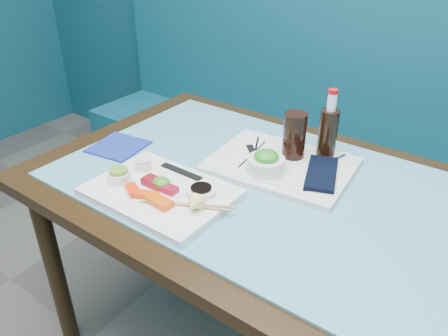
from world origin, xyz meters
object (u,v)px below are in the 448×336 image
Objects in this scene: dining_table at (265,208)px; serving_tray at (281,165)px; booth_bench at (356,176)px; sashimi_plate at (161,192)px; seaweed_bowl at (266,165)px; cola_bottle_body at (328,135)px; blue_napkin at (118,147)px; cola_glass at (294,136)px.

serving_tray is at bearing 96.52° from dining_table.
booth_bench is at bearing 83.45° from serving_tray.
sashimi_plate is 0.39m from serving_tray.
seaweed_bowl is at bearing 55.50° from sashimi_plate.
booth_bench is at bearing 97.09° from cola_bottle_body.
serving_tray reaches higher than blue_napkin.
dining_table is 0.30m from cola_bottle_body.
cola_glass is at bearing 62.93° from sashimi_plate.
cola_glass is (0.20, 0.39, 0.08)m from sashimi_plate.
blue_napkin is (-0.52, -0.94, 0.39)m from booth_bench.
seaweed_bowl is at bearing -91.57° from booth_bench.
dining_table is 12.57× the size of seaweed_bowl.
cola_glass is (-0.00, 0.16, 0.18)m from dining_table.
seaweed_bowl reaches higher than serving_tray.
cola_bottle_body is (0.08, 0.23, 0.17)m from dining_table.
seaweed_bowl is 0.76× the size of cola_glass.
sashimi_plate is (-0.20, -0.23, 0.10)m from dining_table.
sashimi_plate is 0.34m from blue_napkin.
sashimi_plate is at bearing -22.11° from blue_napkin.
booth_bench is 7.08× the size of serving_tray.
booth_bench is 0.89m from dining_table.
serving_tray is at bearing -100.30° from cola_glass.
sashimi_plate is 2.39× the size of blue_napkin.
dining_table is at bearing 48.74° from sashimi_plate.
blue_napkin is (-0.52, -0.10, 0.09)m from dining_table.
booth_bench reaches higher than serving_tray.
seaweed_bowl is 0.51m from blue_napkin.
seaweed_bowl is at bearing -103.19° from serving_tray.
dining_table is 0.13m from seaweed_bowl.
cola_glass is 0.59m from blue_napkin.
seaweed_bowl is at bearing -115.68° from cola_bottle_body.
cola_bottle_body reaches higher than sashimi_plate.
cola_glass reaches higher than dining_table.
seaweed_bowl is (-0.02, -0.81, 0.42)m from booth_bench.
serving_tray is at bearing 82.41° from seaweed_bowl.
booth_bench reaches higher than cola_bottle_body.
booth_bench is 7.69× the size of sashimi_plate.
sashimi_plate reaches higher than dining_table.
serving_tray is 2.54× the size of cola_bottle_body.
booth_bench is at bearing 89.82° from cola_glass.
serving_tray is at bearing -90.95° from booth_bench.
serving_tray is at bearing 60.56° from sashimi_plate.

